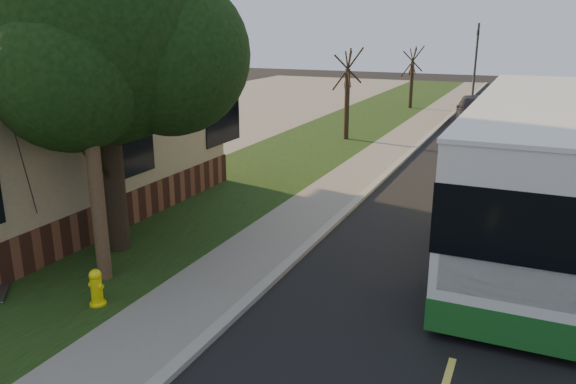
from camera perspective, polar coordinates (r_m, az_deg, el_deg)
The scene contains 16 objects.
ground at distance 10.36m, azimuth -7.64°, elevation -14.31°, with size 120.00×120.00×0.00m, color black.
road at distance 18.30m, azimuth 20.44°, elevation -1.33°, with size 8.00×80.00×0.01m, color black.
curb at distance 18.89m, azimuth 8.33°, elevation 0.27°, with size 0.25×80.00×0.12m, color gray.
sidewalk at distance 19.17m, azimuth 5.45°, elevation 0.55°, with size 2.00×80.00×0.08m, color slate.
grass_verge at distance 20.51m, azimuth -3.85°, elevation 1.63°, with size 5.00×80.00×0.07m, color black.
building_lot at distance 26.59m, azimuth -23.34°, elevation 3.72°, with size 15.00×80.00×0.04m, color slate.
fire_hydrant at distance 11.60m, azimuth -18.89°, elevation -9.15°, with size 0.32×0.32×0.74m.
utility_pole at distance 11.77m, azimuth -20.09°, elevation 12.37°, with size 2.86×3.21×9.07m.
leafy_tree at distance 13.55m, azimuth -18.11°, elevation 15.24°, with size 6.30×6.00×7.80m.
bare_tree_near at distance 27.01m, azimuth 6.02°, elevation 9.74°, with size 1.38×1.21×4.31m.
bare_tree_far at distance 38.45m, azimuth 12.45°, elevation 11.22°, with size 1.38×1.21×4.03m.
traffic_signal at distance 41.78m, azimuth 18.54°, elevation 12.76°, with size 0.18×0.22×5.50m.
transit_bus at distance 15.88m, azimuth 23.49°, elevation 2.86°, with size 3.06×13.27×3.58m.
skateboard_spare at distance 12.82m, azimuth -27.12°, elevation -9.14°, with size 0.68×0.74×0.08m.
dumpster at distance 21.02m, azimuth -15.55°, elevation 3.38°, with size 1.65×1.35×1.37m.
distant_car at distance 32.69m, azimuth 18.47°, elevation 7.87°, with size 2.02×5.02×1.71m, color black.
Camera 1 is at (4.80, -7.51, 5.28)m, focal length 35.00 mm.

